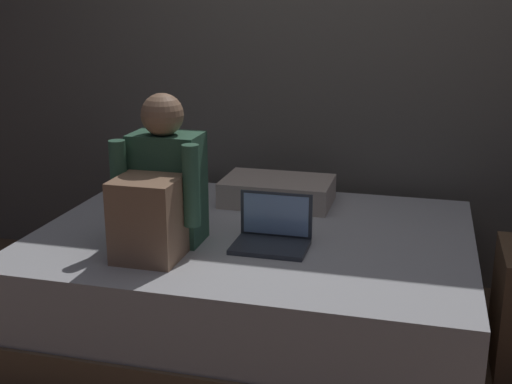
{
  "coord_description": "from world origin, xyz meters",
  "views": [
    {
      "loc": [
        0.53,
        -2.46,
        1.56
      ],
      "look_at": [
        -0.14,
        0.1,
        0.78
      ],
      "focal_mm": 46.25,
      "sensor_mm": 36.0,
      "label": 1
    }
  ],
  "objects_px": {
    "person_sitting": "(160,191)",
    "pillow": "(278,191)",
    "bed": "(254,285)",
    "laptop": "(272,233)"
  },
  "relations": [
    {
      "from": "pillow",
      "to": "person_sitting",
      "type": "bearing_deg",
      "value": -114.49
    },
    {
      "from": "laptop",
      "to": "pillow",
      "type": "height_order",
      "value": "laptop"
    },
    {
      "from": "person_sitting",
      "to": "pillow",
      "type": "height_order",
      "value": "person_sitting"
    },
    {
      "from": "bed",
      "to": "laptop",
      "type": "relative_size",
      "value": 6.25
    },
    {
      "from": "bed",
      "to": "pillow",
      "type": "height_order",
      "value": "pillow"
    },
    {
      "from": "bed",
      "to": "laptop",
      "type": "distance_m",
      "value": 0.38
    },
    {
      "from": "laptop",
      "to": "bed",
      "type": "bearing_deg",
      "value": 128.57
    },
    {
      "from": "bed",
      "to": "person_sitting",
      "type": "distance_m",
      "value": 0.68
    },
    {
      "from": "bed",
      "to": "person_sitting",
      "type": "height_order",
      "value": "person_sitting"
    },
    {
      "from": "pillow",
      "to": "bed",
      "type": "bearing_deg",
      "value": -90.9
    }
  ]
}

